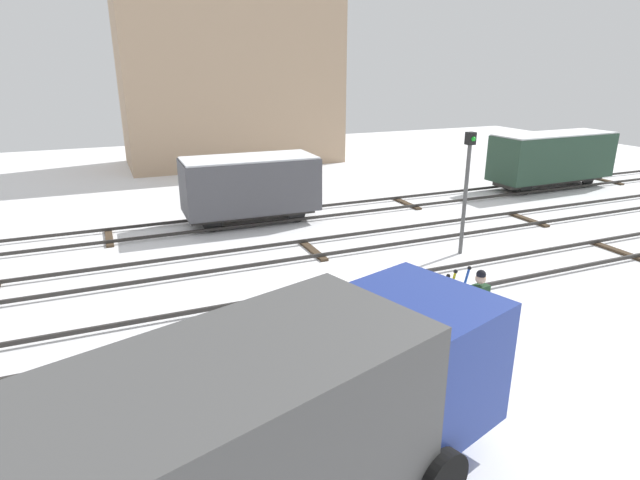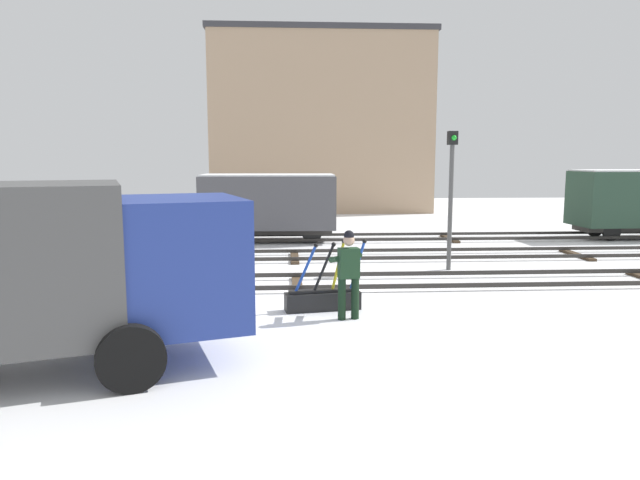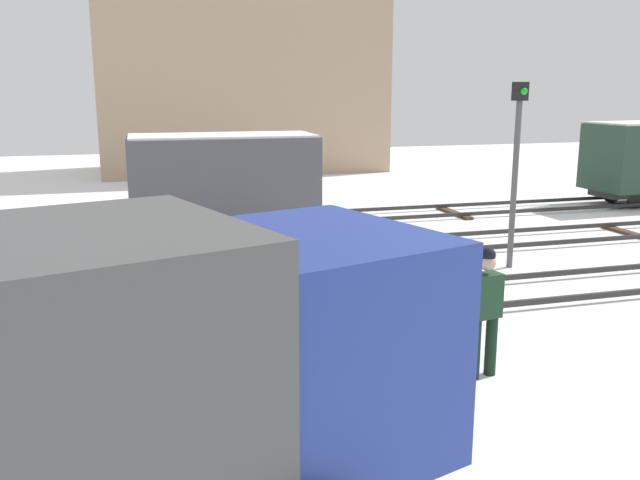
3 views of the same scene
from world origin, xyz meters
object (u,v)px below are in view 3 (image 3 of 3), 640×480
at_px(freight_car_back_track, 223,174).
at_px(switch_lever_frame, 428,342).
at_px(rail_worker, 484,305).
at_px(delivery_truck, 9,404).
at_px(signal_post, 516,156).

bearing_deg(freight_car_back_track, switch_lever_frame, -80.85).
relative_size(rail_worker, freight_car_back_track, 0.35).
distance_m(rail_worker, delivery_truck, 5.78).
height_order(delivery_truck, signal_post, signal_post).
bearing_deg(signal_post, switch_lever_frame, -132.62).
distance_m(switch_lever_frame, rail_worker, 1.07).
xyz_separation_m(rail_worker, delivery_truck, (-5.07, -2.70, 0.61)).
xyz_separation_m(delivery_truck, freight_car_back_track, (3.28, 13.22, -0.16)).
distance_m(signal_post, freight_car_back_track, 7.77).
bearing_deg(switch_lever_frame, freight_car_back_track, 88.40).
relative_size(delivery_truck, freight_car_back_track, 1.40).
height_order(delivery_truck, freight_car_back_track, delivery_truck).
bearing_deg(signal_post, freight_car_back_track, 131.02).
bearing_deg(signal_post, rail_worker, -124.86).
xyz_separation_m(signal_post, freight_car_back_track, (-5.07, 5.82, -0.89)).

